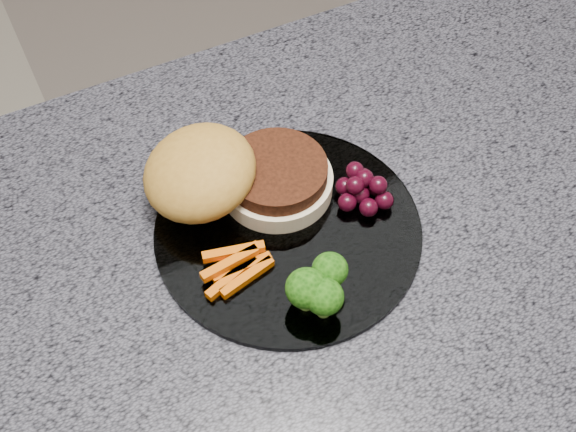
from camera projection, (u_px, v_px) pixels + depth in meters
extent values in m
cube|color=#4D4D57|center=(195.00, 302.00, 0.76)|extent=(1.20, 0.60, 0.04)
cylinder|color=white|center=(288.00, 230.00, 0.78)|extent=(0.26, 0.26, 0.01)
cylinder|color=beige|center=(277.00, 183.00, 0.80)|extent=(0.12, 0.12, 0.02)
cylinder|color=#3B180B|center=(277.00, 171.00, 0.78)|extent=(0.11, 0.11, 0.02)
ellipsoid|color=#A67729|center=(200.00, 177.00, 0.77)|extent=(0.12, 0.12, 0.06)
cube|color=#D25503|center=(233.00, 261.00, 0.75)|extent=(0.06, 0.02, 0.01)
cube|color=#D25503|center=(242.00, 268.00, 0.74)|extent=(0.06, 0.01, 0.01)
cube|color=#D25503|center=(231.00, 277.00, 0.74)|extent=(0.06, 0.03, 0.01)
cube|color=#D25503|center=(234.00, 252.00, 0.75)|extent=(0.06, 0.02, 0.01)
cube|color=#D25503|center=(230.00, 263.00, 0.74)|extent=(0.06, 0.02, 0.01)
cube|color=#D25503|center=(247.00, 277.00, 0.74)|extent=(0.06, 0.02, 0.01)
cylinder|color=olive|center=(306.00, 300.00, 0.72)|extent=(0.01, 0.01, 0.02)
ellipsoid|color=#103807|center=(307.00, 288.00, 0.70)|extent=(0.04, 0.04, 0.03)
cylinder|color=olive|center=(329.00, 281.00, 0.73)|extent=(0.01, 0.01, 0.02)
ellipsoid|color=#103807|center=(330.00, 270.00, 0.72)|extent=(0.03, 0.03, 0.03)
cylinder|color=olive|center=(324.00, 308.00, 0.71)|extent=(0.01, 0.01, 0.02)
ellipsoid|color=#103807|center=(324.00, 297.00, 0.70)|extent=(0.04, 0.04, 0.03)
sphere|color=black|center=(361.00, 194.00, 0.79)|extent=(0.02, 0.02, 0.02)
sphere|color=black|center=(376.00, 187.00, 0.79)|extent=(0.02, 0.02, 0.02)
sphere|color=black|center=(363.00, 177.00, 0.80)|extent=(0.02, 0.02, 0.02)
sphere|color=black|center=(345.00, 186.00, 0.80)|extent=(0.02, 0.02, 0.02)
sphere|color=black|center=(347.00, 202.00, 0.78)|extent=(0.02, 0.02, 0.02)
sphere|color=black|center=(369.00, 208.00, 0.78)|extent=(0.02, 0.02, 0.02)
sphere|color=black|center=(384.00, 200.00, 0.78)|extent=(0.02, 0.02, 0.02)
sphere|color=black|center=(365.00, 178.00, 0.78)|extent=(0.02, 0.02, 0.02)
sphere|color=black|center=(355.00, 185.00, 0.78)|extent=(0.02, 0.02, 0.02)
sphere|color=black|center=(378.00, 185.00, 0.78)|extent=(0.02, 0.02, 0.02)
sphere|color=black|center=(355.00, 170.00, 0.79)|extent=(0.02, 0.02, 0.02)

